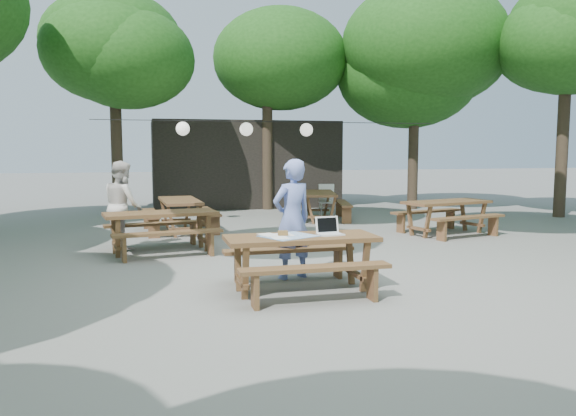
% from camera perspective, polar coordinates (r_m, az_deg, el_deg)
% --- Properties ---
extents(ground, '(80.00, 80.00, 0.00)m').
position_cam_1_polar(ground, '(8.92, 3.96, -6.27)').
color(ground, '#62625E').
rests_on(ground, ground).
extents(pavilion, '(6.00, 3.00, 2.80)m').
position_cam_1_polar(pavilion, '(19.05, -4.53, 4.50)').
color(pavilion, black).
rests_on(pavilion, ground).
extents(main_picnic_table, '(2.00, 1.58, 0.75)m').
position_cam_1_polar(main_picnic_table, '(7.50, 1.33, -5.58)').
color(main_picnic_table, '#543D1D').
rests_on(main_picnic_table, ground).
extents(picnic_table_nw, '(2.13, 1.86, 0.75)m').
position_cam_1_polar(picnic_table_nw, '(10.56, -12.76, -2.35)').
color(picnic_table_nw, '#543D1D').
rests_on(picnic_table_nw, ground).
extents(picnic_table_ne, '(2.22, 1.99, 0.75)m').
position_cam_1_polar(picnic_table_ne, '(12.98, 15.80, -0.89)').
color(picnic_table_ne, '#543D1D').
rests_on(picnic_table_ne, ground).
extents(picnic_table_far_w, '(1.70, 2.05, 0.75)m').
position_cam_1_polar(picnic_table_far_w, '(13.08, -10.90, -0.72)').
color(picnic_table_far_w, '#543D1D').
rests_on(picnic_table_far_w, ground).
extents(picnic_table_far_e, '(1.97, 2.21, 0.75)m').
position_cam_1_polar(picnic_table_far_e, '(15.04, 3.17, 0.24)').
color(picnic_table_far_e, '#543D1D').
rests_on(picnic_table_far_e, ground).
extents(woman, '(0.74, 0.60, 1.75)m').
position_cam_1_polar(woman, '(8.19, 0.43, -1.13)').
color(woman, '#7588D5').
rests_on(woman, ground).
extents(second_person, '(0.87, 0.98, 1.68)m').
position_cam_1_polar(second_person, '(11.08, -16.44, 0.30)').
color(second_person, silver).
rests_on(second_person, ground).
extents(plastic_chair, '(0.51, 0.51, 0.90)m').
position_cam_1_polar(plastic_chair, '(15.92, 4.00, 0.09)').
color(plastic_chair, white).
rests_on(plastic_chair, ground).
extents(laptop, '(0.36, 0.29, 0.24)m').
position_cam_1_polar(laptop, '(7.56, 4.18, -2.24)').
color(laptop, white).
rests_on(laptop, main_picnic_table).
extents(tabletop_clutter, '(0.82, 0.78, 0.08)m').
position_cam_1_polar(tabletop_clutter, '(7.39, -0.16, -2.81)').
color(tabletop_clutter, '#3573B4').
rests_on(tabletop_clutter, main_picnic_table).
extents(paper_lanterns, '(9.00, 0.34, 0.38)m').
position_cam_1_polar(paper_lanterns, '(14.51, -4.20, 8.00)').
color(paper_lanterns, black).
rests_on(paper_lanterns, ground).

